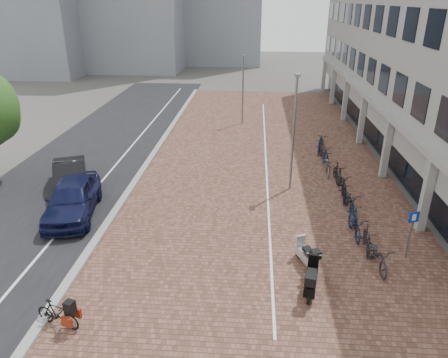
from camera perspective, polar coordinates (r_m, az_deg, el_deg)
ground at (r=15.76m, az=-1.66°, el=-13.15°), size 140.00×140.00×0.00m
plaza_brick at (r=26.31m, az=5.33°, el=2.51°), size 14.50×42.00×0.04m
street_asphalt at (r=28.28m, az=-17.58°, el=2.99°), size 8.00×50.00×0.03m
curb at (r=27.07m, az=-9.89°, el=3.00°), size 0.35×42.00×0.14m
lane_line at (r=27.60m, az=-13.72°, el=2.97°), size 0.12×44.00×0.00m
parking_line at (r=26.30m, az=5.76°, el=2.55°), size 0.10×30.00×0.00m
office_building at (r=30.83m, az=28.01°, el=19.22°), size 8.40×40.00×15.00m
car_navy at (r=20.63m, az=-20.02°, el=-2.47°), size 2.91×5.34×1.72m
car_dark at (r=23.43m, az=-20.29°, el=0.34°), size 3.27×4.87×1.52m
hero_bike at (r=14.43m, az=-21.86°, el=-16.70°), size 1.63×0.88×1.11m
scooter_front at (r=16.27m, az=11.20°, el=-10.04°), size 1.04×1.63×1.07m
scooter_mid at (r=14.98m, az=11.86°, el=-13.11°), size 0.88×1.81×1.19m
parking_sign at (r=17.53m, az=24.27°, el=-6.18°), size 0.42×0.16×2.05m
lamp_near at (r=21.52m, az=9.46°, el=5.94°), size 0.12×0.12×6.04m
lamp_far at (r=33.68m, az=2.58°, el=12.01°), size 0.12×0.12×5.36m
bike_row at (r=22.77m, az=15.46°, el=-0.33°), size 1.34×15.83×1.05m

